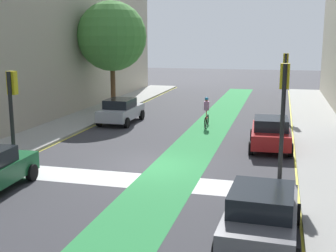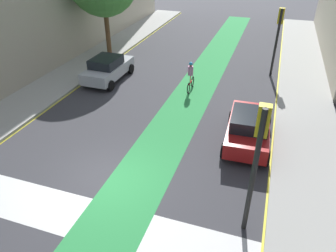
{
  "view_description": "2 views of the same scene",
  "coord_description": "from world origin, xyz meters",
  "px_view_note": "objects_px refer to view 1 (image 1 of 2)",
  "views": [
    {
      "loc": [
        5.2,
        -17.5,
        5.42
      ],
      "look_at": [
        0.21,
        1.96,
        1.39
      ],
      "focal_mm": 47.42,
      "sensor_mm": 36.0,
      "label": 1
    },
    {
      "loc": [
        5.2,
        -8.21,
        8.33
      ],
      "look_at": [
        1.32,
        3.31,
        0.85
      ],
      "focal_mm": 33.68,
      "sensor_mm": 36.0,
      "label": 2
    }
  ],
  "objects_px": {
    "traffic_signal_near_left": "(12,101)",
    "traffic_signal_far_right": "(285,73)",
    "car_red_right_far": "(271,133)",
    "car_silver_left_far": "(121,111)",
    "traffic_signal_near_right": "(284,100)",
    "street_tree_near": "(112,36)",
    "cyclist_in_lane": "(207,111)",
    "car_grey_right_near": "(261,215)"
  },
  "relations": [
    {
      "from": "traffic_signal_near_left",
      "to": "traffic_signal_far_right",
      "type": "bearing_deg",
      "value": 54.17
    },
    {
      "from": "traffic_signal_far_right",
      "to": "car_red_right_far",
      "type": "height_order",
      "value": "traffic_signal_far_right"
    },
    {
      "from": "car_silver_left_far",
      "to": "traffic_signal_far_right",
      "type": "bearing_deg",
      "value": 22.65
    },
    {
      "from": "traffic_signal_near_right",
      "to": "traffic_signal_far_right",
      "type": "xyz_separation_m",
      "value": [
        0.1,
        13.69,
        -0.06
      ]
    },
    {
      "from": "traffic_signal_near_left",
      "to": "traffic_signal_far_right",
      "type": "xyz_separation_m",
      "value": [
        10.78,
        14.93,
        0.2
      ]
    },
    {
      "from": "street_tree_near",
      "to": "traffic_signal_far_right",
      "type": "bearing_deg",
      "value": -0.94
    },
    {
      "from": "cyclist_in_lane",
      "to": "traffic_signal_far_right",
      "type": "bearing_deg",
      "value": 41.87
    },
    {
      "from": "street_tree_near",
      "to": "traffic_signal_near_left",
      "type": "bearing_deg",
      "value": -84.1
    },
    {
      "from": "car_silver_left_far",
      "to": "traffic_signal_near_left",
      "type": "bearing_deg",
      "value": -93.61
    },
    {
      "from": "traffic_signal_near_right",
      "to": "street_tree_near",
      "type": "distance_m",
      "value": 18.66
    },
    {
      "from": "traffic_signal_near_left",
      "to": "car_silver_left_far",
      "type": "distance_m",
      "value": 10.94
    },
    {
      "from": "traffic_signal_far_right",
      "to": "car_silver_left_far",
      "type": "relative_size",
      "value": 1.04
    },
    {
      "from": "traffic_signal_near_left",
      "to": "traffic_signal_far_right",
      "type": "relative_size",
      "value": 0.93
    },
    {
      "from": "car_silver_left_far",
      "to": "car_red_right_far",
      "type": "height_order",
      "value": "same"
    },
    {
      "from": "traffic_signal_near_right",
      "to": "car_silver_left_far",
      "type": "xyz_separation_m",
      "value": [
        -10.0,
        9.47,
        -2.33
      ]
    },
    {
      "from": "street_tree_near",
      "to": "car_red_right_far",
      "type": "bearing_deg",
      "value": -37.2
    },
    {
      "from": "traffic_signal_near_right",
      "to": "street_tree_near",
      "type": "xyz_separation_m",
      "value": [
        -12.24,
        13.89,
        2.36
      ]
    },
    {
      "from": "traffic_signal_far_right",
      "to": "traffic_signal_near_right",
      "type": "bearing_deg",
      "value": -90.43
    },
    {
      "from": "street_tree_near",
      "to": "car_grey_right_near",
      "type": "bearing_deg",
      "value": -58.91
    },
    {
      "from": "traffic_signal_far_right",
      "to": "car_red_right_far",
      "type": "relative_size",
      "value": 1.03
    },
    {
      "from": "traffic_signal_near_right",
      "to": "car_red_right_far",
      "type": "distance_m",
      "value": 5.52
    },
    {
      "from": "traffic_signal_near_left",
      "to": "car_silver_left_far",
      "type": "relative_size",
      "value": 0.97
    },
    {
      "from": "car_silver_left_far",
      "to": "cyclist_in_lane",
      "type": "height_order",
      "value": "cyclist_in_lane"
    },
    {
      "from": "traffic_signal_near_left",
      "to": "street_tree_near",
      "type": "relative_size",
      "value": 0.52
    },
    {
      "from": "car_grey_right_near",
      "to": "cyclist_in_lane",
      "type": "height_order",
      "value": "cyclist_in_lane"
    },
    {
      "from": "cyclist_in_lane",
      "to": "car_red_right_far",
      "type": "bearing_deg",
      "value": -49.27
    },
    {
      "from": "traffic_signal_near_left",
      "to": "car_silver_left_far",
      "type": "xyz_separation_m",
      "value": [
        0.68,
        10.72,
        -2.07
      ]
    },
    {
      "from": "traffic_signal_near_right",
      "to": "car_red_right_far",
      "type": "xyz_separation_m",
      "value": [
        -0.51,
        4.98,
        -2.33
      ]
    },
    {
      "from": "traffic_signal_near_left",
      "to": "car_silver_left_far",
      "type": "height_order",
      "value": "traffic_signal_near_left"
    },
    {
      "from": "car_red_right_far",
      "to": "car_silver_left_far",
      "type": "bearing_deg",
      "value": 154.7
    },
    {
      "from": "traffic_signal_far_right",
      "to": "car_grey_right_near",
      "type": "bearing_deg",
      "value": -91.63
    },
    {
      "from": "car_red_right_far",
      "to": "cyclist_in_lane",
      "type": "bearing_deg",
      "value": 130.73
    },
    {
      "from": "traffic_signal_near_right",
      "to": "car_grey_right_near",
      "type": "height_order",
      "value": "traffic_signal_near_right"
    },
    {
      "from": "traffic_signal_near_left",
      "to": "cyclist_in_lane",
      "type": "distance_m",
      "value": 12.63
    },
    {
      "from": "traffic_signal_far_right",
      "to": "cyclist_in_lane",
      "type": "xyz_separation_m",
      "value": [
        -4.57,
        -4.1,
        -2.1
      ]
    },
    {
      "from": "cyclist_in_lane",
      "to": "traffic_signal_near_left",
      "type": "bearing_deg",
      "value": -119.81
    },
    {
      "from": "traffic_signal_near_right",
      "to": "car_red_right_far",
      "type": "bearing_deg",
      "value": 95.8
    },
    {
      "from": "car_silver_left_far",
      "to": "car_grey_right_near",
      "type": "xyz_separation_m",
      "value": [
        9.55,
        -15.13,
        0.0
      ]
    },
    {
      "from": "car_silver_left_far",
      "to": "car_red_right_far",
      "type": "xyz_separation_m",
      "value": [
        9.5,
        -4.49,
        0.0
      ]
    },
    {
      "from": "traffic_signal_far_right",
      "to": "car_silver_left_far",
      "type": "xyz_separation_m",
      "value": [
        -10.11,
        -4.22,
        -2.27
      ]
    },
    {
      "from": "car_silver_left_far",
      "to": "street_tree_near",
      "type": "distance_m",
      "value": 6.82
    },
    {
      "from": "car_grey_right_near",
      "to": "car_silver_left_far",
      "type": "bearing_deg",
      "value": 122.26
    }
  ]
}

